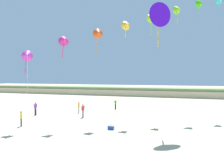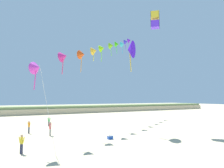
{
  "view_description": "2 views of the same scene",
  "coord_description": "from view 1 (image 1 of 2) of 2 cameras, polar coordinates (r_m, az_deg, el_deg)",
  "views": [
    {
      "loc": [
        6.8,
        -13.03,
        5.15
      ],
      "look_at": [
        -1.27,
        9.54,
        4.36
      ],
      "focal_mm": 38.0,
      "sensor_mm": 36.0,
      "label": 1
    },
    {
      "loc": [
        -11.33,
        -11.79,
        4.64
      ],
      "look_at": [
        1.74,
        12.89,
        6.54
      ],
      "focal_mm": 32.0,
      "sensor_mm": 36.0,
      "label": 2
    }
  ],
  "objects": [
    {
      "name": "kite_banner_string",
      "position": [
        31.52,
        12.76,
        16.14
      ],
      "size": [
        25.32,
        24.62,
        19.2
      ],
      "color": "#CB38BD"
    },
    {
      "name": "beach_cooler",
      "position": [
        23.21,
        -0.25,
        -10.39
      ],
      "size": [
        0.58,
        0.41,
        0.46
      ],
      "color": "blue",
      "rests_on": "ground"
    },
    {
      "name": "person_far_right",
      "position": [
        26.21,
        -21.03,
        -7.52
      ],
      "size": [
        0.49,
        0.4,
        1.59
      ],
      "color": "#282D4C",
      "rests_on": "ground"
    },
    {
      "name": "person_mid_center",
      "position": [
        33.45,
        -7.99,
        -5.34
      ],
      "size": [
        0.33,
        0.55,
        1.64
      ],
      "color": "#474C56",
      "rests_on": "ground"
    },
    {
      "name": "large_kite_mid_trail",
      "position": [
        24.39,
        11.0,
        15.89
      ],
      "size": [
        2.35,
        2.14,
        4.2
      ],
      "color": "#470DD8"
    },
    {
      "name": "person_near_left",
      "position": [
        29.87,
        -7.02,
        -6.14
      ],
      "size": [
        0.39,
        0.54,
        1.69
      ],
      "color": "gray",
      "rests_on": "ground"
    },
    {
      "name": "person_near_right",
      "position": [
        32.85,
        -17.94,
        -5.43
      ],
      "size": [
        0.24,
        0.61,
        1.75
      ],
      "color": "#282D4C",
      "rests_on": "ground"
    },
    {
      "name": "dune_ridge",
      "position": [
        62.12,
        13.35,
        -1.91
      ],
      "size": [
        120.0,
        8.32,
        2.17
      ],
      "color": "#BFAE8B",
      "rests_on": "ground"
    },
    {
      "name": "ground_plane",
      "position": [
        15.57,
        -7.82,
        -17.44
      ],
      "size": [
        240.0,
        240.0,
        0.0
      ],
      "primitive_type": "plane",
      "color": "beige"
    },
    {
      "name": "person_far_left",
      "position": [
        37.09,
        0.84,
        -4.72
      ],
      "size": [
        0.53,
        0.23,
        1.51
      ],
      "color": "black",
      "rests_on": "ground"
    }
  ]
}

